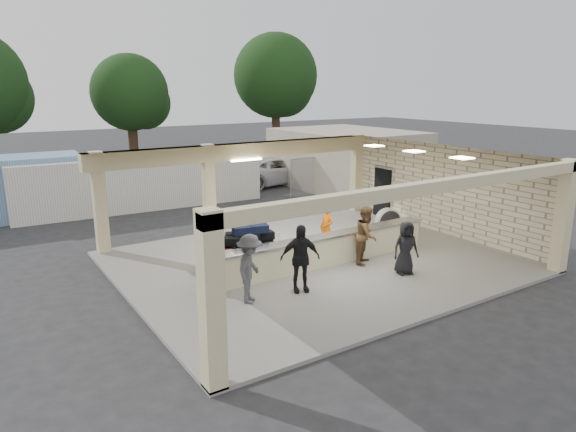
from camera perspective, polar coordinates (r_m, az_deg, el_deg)
ground at (r=16.85m, az=2.91°, el=-5.30°), size 120.00×120.00×0.00m
pavilion at (r=17.09m, az=2.24°, el=-0.28°), size 12.01×10.00×3.55m
baggage_counter at (r=16.28m, az=3.97°, el=-3.84°), size 8.20×0.58×0.98m
luggage_cart at (r=15.88m, az=-4.67°, el=-3.37°), size 2.69×2.13×1.37m
drum_fan at (r=19.75m, az=11.06°, el=-0.58°), size 1.01×0.59×1.07m
baggage_handler at (r=17.73m, az=4.32°, el=-1.31°), size 0.36×0.60×1.58m
passenger_a at (r=16.51m, az=8.72°, el=-2.09°), size 0.97×0.85×1.87m
passenger_b at (r=14.09m, az=1.35°, el=-4.72°), size 1.19×0.77×1.90m
passenger_c at (r=13.43m, az=-4.27°, el=-5.87°), size 1.13×1.15×1.84m
passenger_d at (r=15.84m, az=12.94°, el=-3.46°), size 0.86×0.56×1.63m
car_white_a at (r=30.37m, az=-1.61°, el=5.06°), size 5.82×3.18×1.60m
car_white_b at (r=35.10m, az=6.61°, el=6.11°), size 4.98×3.11×1.48m
car_dark at (r=33.00m, az=-3.54°, el=5.75°), size 4.99×2.74×1.58m
container_white at (r=25.40m, az=-15.96°, el=3.72°), size 11.54×2.82×2.48m
fence at (r=30.20m, az=9.89°, el=5.29°), size 12.06×0.06×2.03m
tree_mid at (r=40.71m, az=-16.78°, el=12.69°), size 6.00×5.60×8.00m
tree_right at (r=44.77m, az=-1.14°, el=14.96°), size 7.20×7.00×10.00m
adjacent_building at (r=29.89m, az=6.50°, el=6.38°), size 6.00×8.00×3.20m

